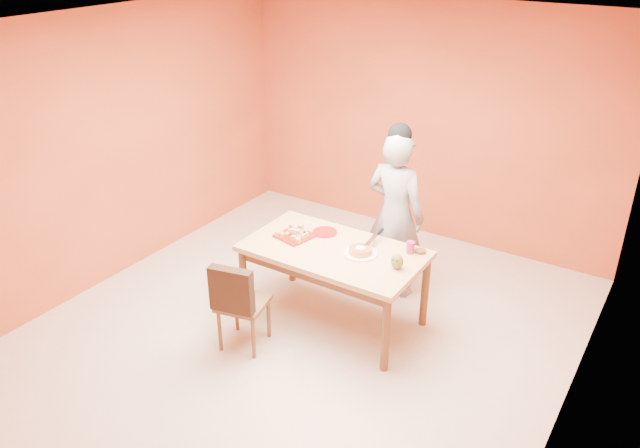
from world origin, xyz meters
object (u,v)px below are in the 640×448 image
Objects in this scene: dining_table at (334,258)px; pastry_platter at (295,236)px; checker_tin at (420,251)px; person at (395,215)px; egg_ornament at (397,261)px; dining_chair at (242,302)px; red_dinner_plate at (325,232)px; magenta_glass at (410,247)px; sponge_cake at (361,250)px.

pastry_platter reaches higher than dining_table.
dining_table is at bearing -0.87° from pastry_platter.
checker_tin reaches higher than dining_table.
person is at bearing 136.88° from checker_tin.
egg_ornament is (1.05, -0.02, 0.06)m from pastry_platter.
dining_chair is 1.62m from checker_tin.
person is 0.72m from red_dinner_plate.
red_dinner_plate is 0.92m from checker_tin.
red_dinner_plate is at bearing 136.71° from dining_table.
person is at bearing 128.93° from magenta_glass.
egg_ornament is at bearing -1.04° from pastry_platter.
dining_chair is at bearing -133.62° from egg_ornament.
dining_chair reaches higher than pastry_platter.
dining_table is 0.83m from person.
dining_table is at bearing 45.17° from dining_chair.
dining_chair is 8.08× the size of magenta_glass.
dining_chair is at bearing -121.80° from dining_table.
pastry_platter reaches higher than red_dinner_plate.
pastry_platter is at bearing 179.13° from dining_table.
checker_tin is at bearing 17.25° from pastry_platter.
pastry_platter is 1.06m from egg_ornament.
person reaches higher than pastry_platter.
dining_table is at bearing -153.53° from magenta_glass.
pastry_platter is (-0.43, 0.01, 0.10)m from dining_table.
red_dinner_plate is 2.17× the size of magenta_glass.
egg_ornament is 1.49× the size of checker_tin.
magenta_glass is at bearing 26.47° from dining_table.
magenta_glass is at bearing -146.95° from checker_tin.
checker_tin is (0.43, 0.31, -0.02)m from sponge_cake.
dining_table is 0.91m from dining_chair.
sponge_cake is at bearing 96.51° from person.
red_dinner_plate is (-0.24, 0.22, 0.10)m from dining_table.
person is 1.01m from pastry_platter.
checker_tin is at bearing 35.47° from sponge_cake.
sponge_cake is at bearing 9.73° from dining_table.
magenta_glass reaches higher than sponge_cake.
dining_chair reaches higher than checker_tin.
sponge_cake is at bearing 34.99° from dining_chair.
person reaches higher than checker_tin.
dining_chair is 3.72× the size of red_dinner_plate.
dining_table is 0.28m from sponge_cake.
red_dinner_plate is 1.14× the size of sponge_cake.
dining_chair is 1.12m from sponge_cake.
person is 8.22× the size of sponge_cake.
person is at bearing 50.67° from pastry_platter.
egg_ornament is at bearing -85.84° from magenta_glass.
sponge_cake reaches higher than dining_table.
pastry_platter is at bearing -176.93° from sponge_cake.
red_dinner_plate is at bearing -172.04° from checker_tin.
magenta_glass is at bearing 31.47° from dining_chair.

